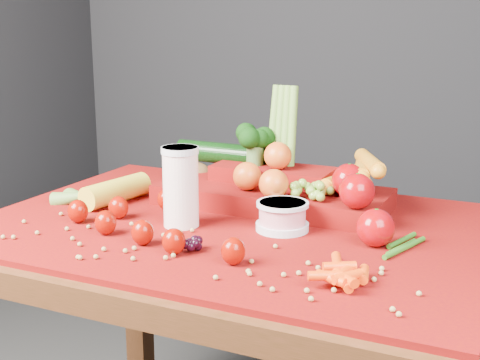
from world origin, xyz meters
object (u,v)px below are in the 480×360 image
at_px(yogurt_bowl, 282,215).
at_px(table, 236,270).
at_px(produce_mound, 283,182).
at_px(milk_glass, 181,184).

bearing_deg(yogurt_bowl, table, 177.87).
height_order(table, produce_mound, produce_mound).
height_order(table, milk_glass, milk_glass).
distance_m(table, produce_mound, 0.23).
xyz_separation_m(yogurt_bowl, produce_mound, (-0.06, 0.16, 0.03)).
height_order(milk_glass, produce_mound, produce_mound).
bearing_deg(yogurt_bowl, milk_glass, -162.81).
bearing_deg(produce_mound, milk_glass, -121.23).
xyz_separation_m(milk_glass, produce_mound, (0.14, 0.22, -0.03)).
relative_size(table, yogurt_bowl, 10.19).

